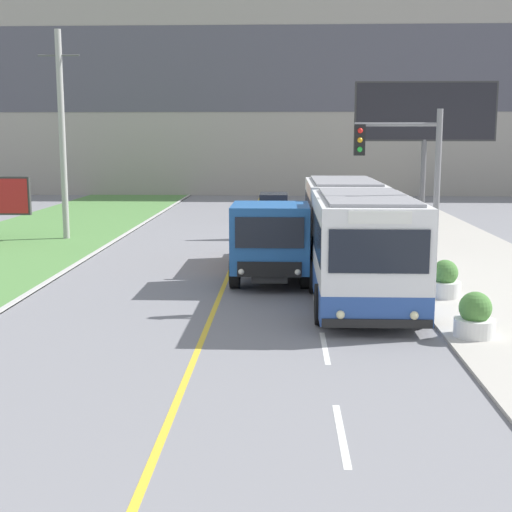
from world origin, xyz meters
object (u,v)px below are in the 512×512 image
car_distant (274,207)px  traffic_light_mast (411,182)px  dump_truck (271,241)px  billboard_large (425,116)px  utility_pole_far (62,135)px  city_bus (352,234)px  planter_round_near (475,317)px  planter_round_third (420,258)px  planter_round_second (445,281)px

car_distant → traffic_light_mast: bearing=-79.2°
dump_truck → billboard_large: billboard_large is taller
utility_pole_far → billboard_large: utility_pole_far is taller
car_distant → billboard_large: 10.48m
utility_pole_far → billboard_large: 16.34m
city_bus → car_distant: (-2.70, 17.42, -0.86)m
dump_truck → planter_round_near: 8.14m
dump_truck → planter_round_near: dump_truck is taller
traffic_light_mast → car_distant: bearing=100.8°
planter_round_third → traffic_light_mast: bearing=-104.5°
city_bus → billboard_large: billboard_large is taller
dump_truck → car_distant: bearing=90.6°
city_bus → billboard_large: 12.65m
car_distant → traffic_light_mast: size_ratio=0.82×
billboard_large → car_distant: bearing=138.5°
planter_round_near → car_distant: bearing=101.7°
car_distant → utility_pole_far: size_ratio=0.47×
city_bus → dump_truck: 2.56m
dump_truck → planter_round_third: (5.03, 1.55, -0.79)m
planter_round_near → planter_round_third: planter_round_near is taller
traffic_light_mast → planter_round_near: traffic_light_mast is taller
city_bus → car_distant: 17.65m
city_bus → utility_pole_far: utility_pole_far is taller
car_distant → planter_round_third: size_ratio=4.50×
car_distant → traffic_light_mast: traffic_light_mast is taller
dump_truck → car_distant: 17.13m
dump_truck → planter_round_third: size_ratio=7.15×
city_bus → utility_pole_far: size_ratio=1.41×
planter_round_second → planter_round_third: 4.07m
car_distant → traffic_light_mast: 21.10m
city_bus → planter_round_third: city_bus is taller
traffic_light_mast → billboard_large: billboard_large is taller
planter_round_near → billboard_large: bearing=83.2°
city_bus → dump_truck: size_ratio=1.88×
utility_pole_far → planter_round_second: size_ratio=8.64×
dump_truck → planter_round_third: bearing=17.1°
city_bus → planter_round_third: size_ratio=13.46×
car_distant → planter_round_second: bearing=-75.4°
dump_truck → car_distant: size_ratio=1.59×
planter_round_near → planter_round_second: planter_round_second is taller
car_distant → billboard_large: billboard_large is taller
car_distant → dump_truck: bearing=-89.4°
planter_round_near → planter_round_second: 4.07m
dump_truck → planter_round_near: bearing=-54.3°
billboard_large → planter_round_near: (-2.08, -17.52, -4.94)m
car_distant → planter_round_near: (4.90, -23.70, -0.16)m
car_distant → planter_round_third: 16.42m
city_bus → planter_round_third: (2.50, 1.85, -1.05)m
car_distant → billboard_large: bearing=-41.5°
planter_round_third → planter_round_second: bearing=-91.1°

